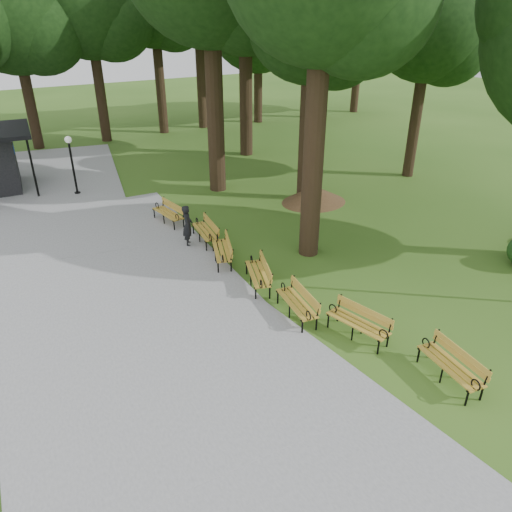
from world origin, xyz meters
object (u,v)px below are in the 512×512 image
bench_4 (222,251)px  bench_2 (297,303)px  lamp_post (70,152)px  bench_1 (358,323)px  bench_3 (258,274)px  person (188,226)px  lawn_tree_1 (311,16)px  lawn_tree_5 (430,25)px  bench_0 (450,366)px  dirt_mound (314,194)px  bench_6 (168,213)px  bench_5 (205,231)px

bench_4 → bench_2: bearing=24.7°
lamp_post → bench_1: (4.25, -15.47, -1.59)m
bench_3 → bench_4: bearing=-153.5°
person → lamp_post: bearing=41.8°
lawn_tree_1 → lawn_tree_5: lawn_tree_1 is taller
person → bench_0: (2.52, -10.05, -0.35)m
bench_3 → bench_4: (-0.27, 2.07, 0.00)m
bench_0 → bench_4: same height
person → lamp_post: size_ratio=0.57×
bench_0 → bench_1: same height
bench_0 → bench_1: bearing=-155.7°
dirt_mound → bench_4: bench_4 is taller
bench_6 → lamp_post: bearing=-164.6°
bench_6 → bench_1: bearing=0.2°
bench_3 → bench_6: (-0.69, 6.24, 0.00)m
bench_2 → lawn_tree_5: bearing=130.4°
lamp_post → lawn_tree_1: 12.21m
bench_1 → lawn_tree_1: lawn_tree_1 is taller
bench_3 → bench_4: same height
bench_2 → lawn_tree_1: 12.22m
lawn_tree_1 → bench_1: bearing=-116.8°
bench_1 → bench_3: same height
person → bench_5: bearing=-72.2°
bench_3 → dirt_mound: bearing=150.1°
lawn_tree_5 → bench_0: bearing=-132.0°
bench_6 → lawn_tree_1: (6.54, -0.31, 7.26)m
bench_1 → lawn_tree_1: bearing=138.9°
lamp_post → bench_3: 12.31m
dirt_mound → bench_3: 7.96m
lamp_post → lawn_tree_5: (15.93, -5.76, 5.24)m
lamp_post → bench_1: bearing=-74.7°
bench_3 → bench_5: same height
bench_3 → bench_1: bearing=34.0°
bench_0 → bench_6: size_ratio=1.00×
bench_5 → lawn_tree_5: lawn_tree_5 is taller
bench_0 → bench_2: same height
bench_2 → bench_6: (-0.80, 8.29, 0.00)m
bench_2 → lamp_post: bearing=-158.6°
bench_4 → lawn_tree_1: bearing=141.5°
person → bench_6: size_ratio=0.83×
bench_1 → bench_4: same height
bench_5 → bench_3: bearing=8.0°
person → lawn_tree_1: bearing=-49.0°
lamp_post → bench_0: lamp_post is taller
bench_4 → bench_5: size_ratio=1.00×
bench_0 → bench_6: bearing=-162.0°
bench_3 → bench_4: 2.08m
dirt_mound → lawn_tree_1: size_ratio=0.25×
bench_3 → lawn_tree_1: 11.05m
dirt_mound → bench_3: bearing=-138.8°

